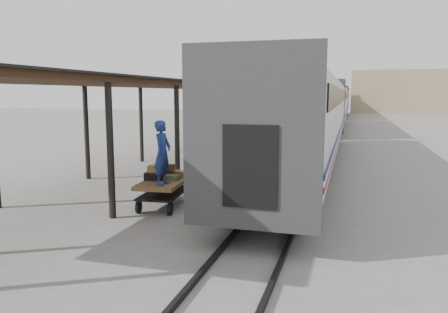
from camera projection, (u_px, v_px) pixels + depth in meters
name	position (u px, v px, depth m)	size (l,w,h in m)	color
ground	(181.00, 205.00, 14.27)	(160.00, 160.00, 0.00)	slate
train	(331.00, 103.00, 45.12)	(3.45, 76.01, 4.01)	silver
canopy	(248.00, 89.00, 37.45)	(4.90, 64.30, 4.15)	#422B19
rails	(331.00, 128.00, 45.69)	(1.54, 150.00, 0.12)	black
building_far	(400.00, 92.00, 83.95)	(18.00, 10.00, 8.00)	tan
building_left	(279.00, 97.00, 94.54)	(12.00, 8.00, 6.00)	tan
baggage_cart	(165.00, 187.00, 13.94)	(1.44, 2.50, 0.86)	brown
suitcase_stack	(164.00, 173.00, 14.22)	(1.23, 1.23, 0.46)	#323234
luggage_tug	(258.00, 132.00, 34.16)	(1.41, 1.85, 1.45)	maroon
porter	(163.00, 153.00, 13.09)	(0.71, 0.47, 1.95)	navy
pedestrian	(219.00, 140.00, 25.81)	(1.02, 0.42, 1.73)	black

